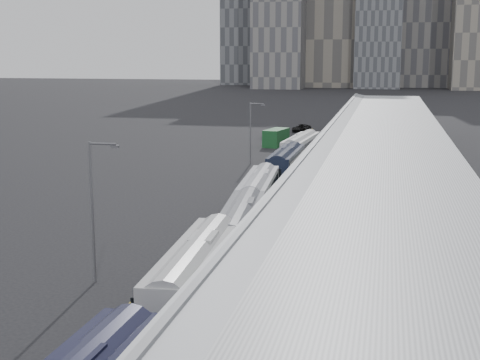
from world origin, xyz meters
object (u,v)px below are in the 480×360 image
(bus_3, at_px, (241,233))
(bus_4, at_px, (259,197))
(bus_5, at_px, (286,167))
(suv, at_px, (301,128))
(bus_2, at_px, (196,282))
(street_lamp_near, at_px, (95,203))
(shipping_container, at_px, (276,138))
(street_lamp_far, at_px, (252,129))
(bus_6, at_px, (301,151))

(bus_3, relative_size, bus_4, 1.01)
(bus_5, distance_m, suv, 51.69)
(bus_4, relative_size, suv, 2.54)
(bus_2, height_order, bus_3, bus_2)
(bus_3, xyz_separation_m, bus_5, (-1.11, 30.14, 0.01))
(bus_3, bearing_deg, bus_2, -96.06)
(street_lamp_near, bearing_deg, shipping_container, 89.60)
(street_lamp_near, relative_size, street_lamp_far, 1.11)
(bus_3, height_order, bus_4, bus_3)
(bus_4, height_order, bus_6, bus_6)
(bus_3, height_order, shipping_container, bus_3)
(bus_2, relative_size, bus_6, 1.03)
(shipping_container, relative_size, suv, 1.19)
(bus_5, height_order, suv, bus_5)
(bus_3, relative_size, street_lamp_near, 1.43)
(street_lamp_far, bearing_deg, bus_6, 20.26)
(bus_4, distance_m, suv, 68.81)
(bus_3, bearing_deg, bus_6, 85.76)
(bus_3, height_order, street_lamp_far, street_lamp_far)
(bus_4, height_order, suv, bus_4)
(bus_4, height_order, bus_5, bus_5)
(bus_5, distance_m, street_lamp_near, 39.22)
(bus_2, distance_m, street_lamp_near, 9.05)
(bus_4, bearing_deg, street_lamp_far, 98.58)
(bus_5, relative_size, shipping_container, 2.12)
(bus_6, bearing_deg, suv, 101.60)
(street_lamp_far, bearing_deg, suv, 87.79)
(street_lamp_far, xyz_separation_m, shipping_container, (0.18, 19.14, -3.46))
(street_lamp_far, relative_size, suv, 1.61)
(bus_4, distance_m, street_lamp_near, 22.61)
(bus_3, bearing_deg, street_lamp_far, 94.64)
(bus_6, relative_size, shipping_container, 2.23)
(bus_4, bearing_deg, bus_5, 85.82)
(bus_6, distance_m, street_lamp_near, 52.12)
(bus_4, distance_m, street_lamp_far, 28.79)
(bus_3, relative_size, suv, 2.55)
(bus_2, bearing_deg, suv, 90.39)
(bus_4, xyz_separation_m, street_lamp_far, (-6.29, 27.91, 3.24))
(bus_2, distance_m, bus_4, 24.63)
(bus_2, bearing_deg, bus_5, 88.26)
(bus_3, distance_m, bus_6, 43.24)
(bus_2, distance_m, bus_3, 11.64)
(shipping_container, bearing_deg, bus_3, -72.26)
(shipping_container, bearing_deg, street_lamp_far, -79.66)
(bus_5, xyz_separation_m, bus_6, (0.05, 13.08, 0.06))
(street_lamp_near, distance_m, suv, 90.08)
(street_lamp_far, bearing_deg, bus_3, -79.72)
(bus_6, relative_size, street_lamp_near, 1.48)
(bus_5, bearing_deg, street_lamp_near, -99.17)
(bus_6, xyz_separation_m, street_lamp_far, (-6.36, -2.35, 3.17))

